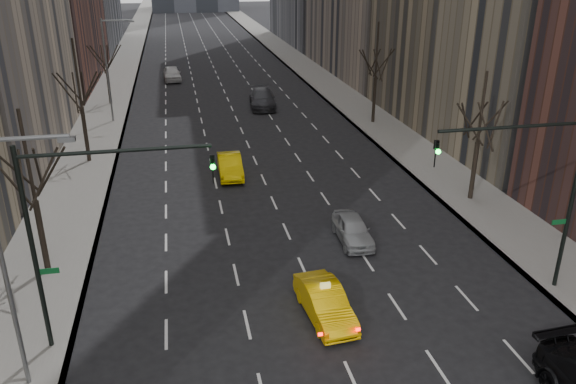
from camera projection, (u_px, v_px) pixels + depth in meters
sidewalk_left at (121, 72)px, 73.76m from camera, size 4.50×320.00×0.15m
sidewalk_right at (302, 66)px, 78.25m from camera, size 4.50×320.00×0.15m
tree_lw_b at (35, 201)px, 25.35m from camera, size 3.36×3.50×7.82m
tree_lw_c at (82, 109)px, 39.71m from camera, size 3.36×3.50×8.74m
tree_lw_d at (107, 70)px, 56.18m from camera, size 3.36×3.50×7.36m
tree_rw_b at (478, 143)px, 33.36m from camera, size 3.36×3.50×7.82m
tree_rw_c at (375, 79)px, 49.53m from camera, size 3.36×3.50×8.74m
traffic_mast_left at (78, 215)px, 19.77m from camera, size 6.69×0.39×8.00m
traffic_mast_right at (541, 178)px, 23.10m from camera, size 6.69×0.39×8.00m
streetlight_near at (11, 242)px, 17.59m from camera, size 2.83×0.22×9.00m
streetlight_far at (110, 60)px, 49.27m from camera, size 2.83×0.22×9.00m
taxi_sedan at (325, 302)px, 23.18m from camera, size 1.88×4.38×1.40m
silver_sedan_ahead at (353, 229)px, 29.51m from camera, size 1.74×4.05×1.36m
far_taxi at (230, 166)px, 38.43m from camera, size 1.65×4.51×1.47m
far_suv_grey at (262, 99)px, 56.23m from camera, size 3.02×6.27×1.76m
far_car_white at (172, 74)px, 68.64m from camera, size 2.29×5.10×1.70m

